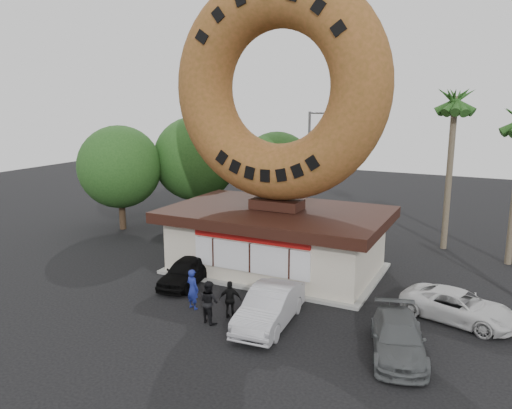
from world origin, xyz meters
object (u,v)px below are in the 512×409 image
object	(u,v)px
giant_donut	(278,87)
car_white	(459,306)
person_left	(193,289)
person_right	(230,300)
car_grey	(398,338)
street_lamp	(311,162)
car_silver	(270,307)
donut_shop	(276,238)
person_center	(209,302)
car_black	(185,272)

from	to	relation	value
giant_donut	car_white	world-z (taller)	giant_donut
person_left	person_right	size ratio (longest dim) A/B	1.11
person_left	person_right	xyz separation A→B (m)	(1.90, -0.10, -0.09)
giant_donut	car_grey	bearing A→B (deg)	-40.01
giant_donut	street_lamp	distance (m)	11.30
street_lamp	car_silver	world-z (taller)	street_lamp
giant_donut	car_grey	xyz separation A→B (m)	(7.48, -6.28, -8.77)
giant_donut	street_lamp	size ratio (longest dim) A/B	1.40
person_right	car_grey	bearing A→B (deg)	157.77
donut_shop	person_left	bearing A→B (deg)	-101.03
person_left	car_silver	xyz separation A→B (m)	(3.62, 0.02, -0.12)
person_center	person_left	bearing A→B (deg)	-13.46
donut_shop	car_silver	bearing A→B (deg)	-68.33
donut_shop	street_lamp	size ratio (longest dim) A/B	1.40
person_right	car_white	distance (m)	9.29
giant_donut	person_right	bearing A→B (deg)	-83.58
car_silver	car_grey	size ratio (longest dim) A/B	1.06
car_black	car_silver	size ratio (longest dim) A/B	0.82
donut_shop	car_grey	world-z (taller)	donut_shop
person_right	car_white	bearing A→B (deg)	-177.48
car_black	car_white	size ratio (longest dim) A/B	0.85
donut_shop	person_left	size ratio (longest dim) A/B	6.34
person_left	giant_donut	bearing A→B (deg)	-86.01
car_white	person_center	bearing A→B (deg)	132.70
car_silver	car_white	world-z (taller)	car_silver
car_silver	giant_donut	bearing A→B (deg)	107.04
person_center	car_black	distance (m)	4.46
person_left	person_right	world-z (taller)	person_left
street_lamp	person_right	distance (m)	16.85
person_center	street_lamp	bearing A→B (deg)	-64.26
person_center	person_right	world-z (taller)	person_center
car_black	car_grey	size ratio (longest dim) A/B	0.87
donut_shop	car_grey	distance (m)	9.82
person_right	car_silver	bearing A→B (deg)	162.08
giant_donut	donut_shop	bearing A→B (deg)	-90.00
giant_donut	person_left	xyz separation A→B (m)	(-1.19, -6.14, -8.52)
giant_donut	person_right	xyz separation A→B (m)	(0.70, -6.24, -8.61)
street_lamp	person_center	world-z (taller)	street_lamp
donut_shop	car_black	xyz separation A→B (m)	(-3.09, -3.91, -1.12)
street_lamp	car_grey	size ratio (longest dim) A/B	1.82
car_black	car_grey	bearing A→B (deg)	-20.28
donut_shop	person_right	xyz separation A→B (m)	(0.70, -6.23, -0.97)
car_grey	street_lamp	bearing A→B (deg)	104.66
car_black	person_center	bearing A→B (deg)	-51.28
person_right	car_white	xyz separation A→B (m)	(8.46, 3.84, -0.17)
street_lamp	car_silver	distance (m)	17.09
giant_donut	car_black	distance (m)	10.08
donut_shop	person_center	distance (m)	7.04
giant_donut	car_silver	world-z (taller)	giant_donut
street_lamp	car_grey	distance (m)	19.16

